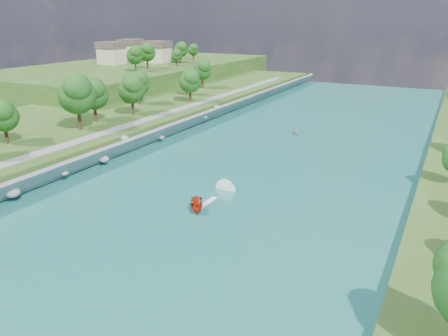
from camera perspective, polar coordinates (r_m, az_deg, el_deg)
The scene contains 11 objects.
ground at distance 60.91m, azimuth -5.11°, elevation -6.36°, with size 260.00×260.00×0.00m, color #2D5119.
river_water at distance 77.11m, azimuth 2.94°, elevation -0.71°, with size 55.00×240.00×0.10m, color #1B6868.
berm_west at distance 106.77m, azimuth -22.22°, elevation 4.43°, with size 45.00×240.00×3.50m, color #2D5119.
ridge_west at distance 181.86m, azimuth -10.99°, elevation 11.86°, with size 60.00×120.00×9.00m, color #2D5119.
riprap_bank at distance 89.36m, azimuth -12.49°, elevation 2.82°, with size 3.54×236.00×4.08m.
riverside_path at distance 93.85m, azimuth -15.36°, elevation 4.46°, with size 3.00×200.00×0.10m, color gray.
ridge_houses at distance 188.78m, azimuth -11.71°, elevation 14.75°, with size 29.50×29.50×8.40m.
trees_west at distance 88.23m, azimuth -26.08°, elevation 6.14°, with size 16.70×152.50×13.92m.
trees_ridge at distance 167.30m, azimuth -8.06°, elevation 14.62°, with size 11.68×50.53×10.57m.
motorboat at distance 63.36m, azimuth -2.93°, elevation -4.48°, with size 3.60×18.99×2.08m.
raft at distance 105.02m, azimuth 9.31°, elevation 4.67°, with size 3.44×3.78×1.68m.
Camera 1 is at (30.39, -45.94, 26.00)m, focal length 35.00 mm.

